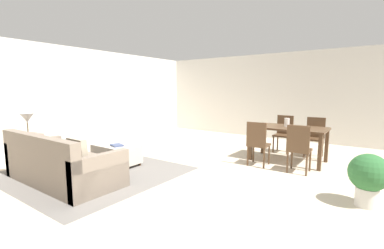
# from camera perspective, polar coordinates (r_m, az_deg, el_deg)

# --- Properties ---
(ground_plane) EXTENTS (10.80, 10.80, 0.00)m
(ground_plane) POSITION_cam_1_polar(r_m,az_deg,el_deg) (4.47, 1.24, -13.01)
(ground_plane) COLOR beige
(wall_back) EXTENTS (9.00, 0.12, 2.70)m
(wall_back) POSITION_cam_1_polar(r_m,az_deg,el_deg) (8.78, 20.13, 5.67)
(wall_back) COLOR silver
(wall_back) RESTS_ON ground_plane
(wall_left) EXTENTS (0.12, 11.00, 2.70)m
(wall_left) POSITION_cam_1_polar(r_m,az_deg,el_deg) (7.92, -24.50, 5.29)
(wall_left) COLOR silver
(wall_left) RESTS_ON ground_plane
(area_rug) EXTENTS (3.00, 2.80, 0.01)m
(area_rug) POSITION_cam_1_polar(r_m,az_deg,el_deg) (5.48, -20.46, -9.53)
(area_rug) COLOR slate
(area_rug) RESTS_ON ground_plane
(couch) EXTENTS (2.20, 0.98, 0.86)m
(couch) POSITION_cam_1_polar(r_m,az_deg,el_deg) (5.07, -26.41, -7.88)
(couch) COLOR gray
(couch) RESTS_ON ground_plane
(ottoman_table) EXTENTS (0.96, 0.58, 0.42)m
(ottoman_table) POSITION_cam_1_polar(r_m,az_deg,el_deg) (5.77, -15.95, -6.05)
(ottoman_table) COLOR #B7AD9E
(ottoman_table) RESTS_ON ground_plane
(side_table) EXTENTS (0.40, 0.40, 0.57)m
(side_table) POSITION_cam_1_polar(r_m,az_deg,el_deg) (6.32, -31.68, -3.78)
(side_table) COLOR brown
(side_table) RESTS_ON ground_plane
(table_lamp) EXTENTS (0.26, 0.26, 0.53)m
(table_lamp) POSITION_cam_1_polar(r_m,az_deg,el_deg) (6.25, -32.01, 1.00)
(table_lamp) COLOR brown
(table_lamp) RESTS_ON side_table
(dining_table) EXTENTS (1.54, 0.88, 0.76)m
(dining_table) POSITION_cam_1_polar(r_m,az_deg,el_deg) (6.15, 20.11, -1.40)
(dining_table) COLOR #513823
(dining_table) RESTS_ON ground_plane
(dining_chair_near_left) EXTENTS (0.42, 0.42, 0.92)m
(dining_chair_near_left) POSITION_cam_1_polar(r_m,az_deg,el_deg) (5.58, 13.96, -3.52)
(dining_chair_near_left) COLOR #513823
(dining_chair_near_left) RESTS_ON ground_plane
(dining_chair_near_right) EXTENTS (0.41, 0.41, 0.92)m
(dining_chair_near_right) POSITION_cam_1_polar(r_m,az_deg,el_deg) (5.33, 22.02, -4.36)
(dining_chair_near_right) COLOR #513823
(dining_chair_near_right) RESTS_ON ground_plane
(dining_chair_far_left) EXTENTS (0.40, 0.40, 0.92)m
(dining_chair_far_left) POSITION_cam_1_polar(r_m,az_deg,el_deg) (7.06, 19.17, -1.42)
(dining_chair_far_left) COLOR #513823
(dining_chair_far_left) RESTS_ON ground_plane
(dining_chair_far_right) EXTENTS (0.42, 0.42, 0.92)m
(dining_chair_far_right) POSITION_cam_1_polar(r_m,az_deg,el_deg) (6.82, 24.96, -2.01)
(dining_chair_far_right) COLOR #513823
(dining_chair_far_right) RESTS_ON ground_plane
(vase_centerpiece) EXTENTS (0.11, 0.11, 0.19)m
(vase_centerpiece) POSITION_cam_1_polar(r_m,az_deg,el_deg) (6.11, 19.78, 0.40)
(vase_centerpiece) COLOR silver
(vase_centerpiece) RESTS_ON dining_table
(book_on_ottoman) EXTENTS (0.31, 0.26, 0.03)m
(book_on_ottoman) POSITION_cam_1_polar(r_m,az_deg,el_deg) (5.63, -15.90, -4.32)
(book_on_ottoman) COLOR #3F4C72
(book_on_ottoman) RESTS_ON ottoman_table
(potted_plant) EXTENTS (0.50, 0.50, 0.73)m
(potted_plant) POSITION_cam_1_polar(r_m,az_deg,el_deg) (4.30, 33.78, -9.19)
(potted_plant) COLOR beige
(potted_plant) RESTS_ON ground_plane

